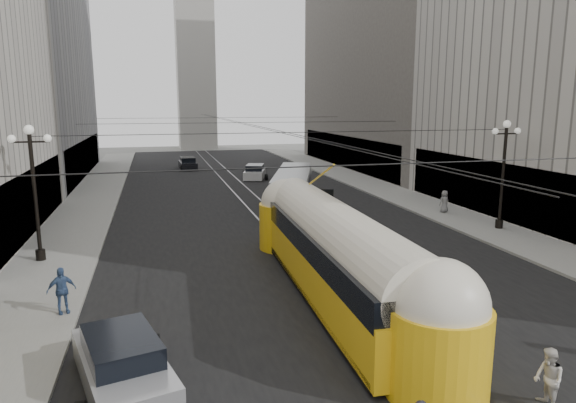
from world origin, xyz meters
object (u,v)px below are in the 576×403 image
sedan_silver (122,364)px  pedestrian_sidewalk_right (444,201)px  streetcar (336,252)px  pedestrian_sidewalk_left (61,290)px  pedestrian_crossing_b (549,379)px  city_bus (293,189)px

sedan_silver → pedestrian_sidewalk_right: (20.04, 17.22, 0.23)m
streetcar → sedan_silver: streetcar is taller
pedestrian_sidewalk_right → pedestrian_sidewalk_left: bearing=14.8°
streetcar → sedan_silver: (-7.71, -4.79, -1.14)m
pedestrian_crossing_b → sedan_silver: bearing=-96.8°
sedan_silver → city_bus: bearing=63.9°
pedestrian_crossing_b → pedestrian_sidewalk_left: size_ratio=0.94×
streetcar → pedestrian_crossing_b: bearing=-73.3°
streetcar → pedestrian_sidewalk_left: 10.09m
pedestrian_crossing_b → pedestrian_sidewalk_left: 15.48m
city_bus → pedestrian_crossing_b: city_bus is taller
city_bus → sedan_silver: size_ratio=2.23×
city_bus → pedestrian_sidewalk_right: city_bus is taller
city_bus → pedestrian_crossing_b: (-0.24, -25.03, -0.72)m
sedan_silver → pedestrian_crossing_b: (10.25, -3.65, 0.12)m
pedestrian_crossing_b → pedestrian_sidewalk_left: (-12.57, 9.02, 0.20)m
pedestrian_crossing_b → pedestrian_sidewalk_left: bearing=-112.9°
pedestrian_sidewalk_left → streetcar: bearing=-24.5°
pedestrian_sidewalk_right → sedan_silver: bearing=27.6°
pedestrian_crossing_b → streetcar: bearing=-150.5°
city_bus → pedestrian_crossing_b: size_ratio=7.13×
sedan_silver → pedestrian_sidewalk_left: bearing=113.4°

